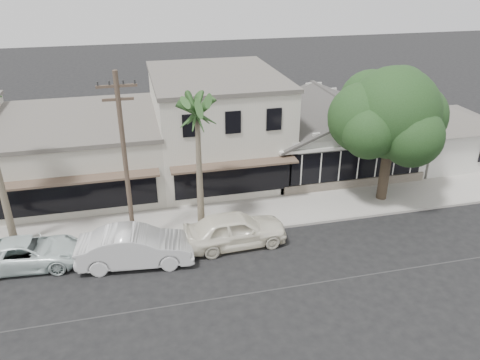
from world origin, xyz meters
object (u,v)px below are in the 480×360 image
object	(u,v)px
utility_pole	(125,159)
car_1	(136,247)
car_0	(235,229)
car_2	(28,253)
shade_tree	(390,115)

from	to	relation	value
utility_pole	car_1	world-z (taller)	utility_pole
car_0	car_2	size ratio (longest dim) A/B	1.03
car_2	shade_tree	bearing A→B (deg)	-79.02
utility_pole	car_2	size ratio (longest dim) A/B	1.76
car_0	car_1	bearing A→B (deg)	93.03
shade_tree	utility_pole	bearing A→B (deg)	-173.23
utility_pole	car_0	xyz separation A→B (m)	(5.07, -1.21, -3.89)
car_0	car_1	xyz separation A→B (m)	(-5.00, -0.47, 0.01)
utility_pole	car_2	bearing A→B (deg)	-172.32
utility_pole	shade_tree	distance (m)	14.93
car_1	car_2	bearing A→B (deg)	84.22
car_2	shade_tree	size ratio (longest dim) A/B	0.63
car_2	shade_tree	world-z (taller)	shade_tree
car_0	car_2	xyz separation A→B (m)	(-10.00, 0.54, -0.19)
car_1	car_2	world-z (taller)	car_1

